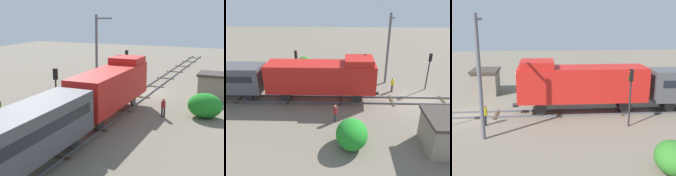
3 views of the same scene
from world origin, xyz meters
TOP-DOWN VIEW (x-y plane):
  - ground_plane at (0.00, 0.00)m, footprint 99.06×99.06m
  - railway_track at (0.00, 0.00)m, footprint 2.40×66.04m
  - locomotive at (0.00, 10.09)m, footprint 2.90×11.60m
  - passenger_car_leading at (0.00, 23.42)m, footprint 2.84×14.00m
  - traffic_signal_near at (3.20, -1.85)m, footprint 0.32×0.34m
  - traffic_signal_mid at (3.40, 13.51)m, footprint 0.32×0.34m
  - worker_near_track at (2.40, 2.30)m, footprint 0.38×0.38m
  - worker_by_signal at (-4.20, 8.66)m, footprint 0.38×0.38m
  - catenary_mast at (4.94, 2.68)m, footprint 1.94×0.28m
  - relay_hut at (-7.50, 0.53)m, footprint 3.50×2.90m
  - bush_far at (-7.47, 7.27)m, footprint 2.93×2.40m

SIDE VIEW (x-z plane):
  - ground_plane at x=0.00m, z-range 0.00..0.00m
  - railway_track at x=0.00m, z-range -0.01..0.15m
  - worker_near_track at x=2.40m, z-range 0.15..1.85m
  - worker_by_signal at x=-4.20m, z-range 0.15..1.85m
  - bush_far at x=-7.47m, z-range 0.00..2.13m
  - relay_hut at x=-7.50m, z-range 0.02..2.76m
  - passenger_car_leading at x=0.00m, z-range 0.69..4.35m
  - locomotive at x=0.00m, z-range 0.47..5.07m
  - traffic_signal_near at x=3.20m, z-range 0.84..5.20m
  - traffic_signal_mid at x=3.40m, z-range 0.87..5.39m
  - catenary_mast at x=4.94m, z-range 0.25..8.83m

